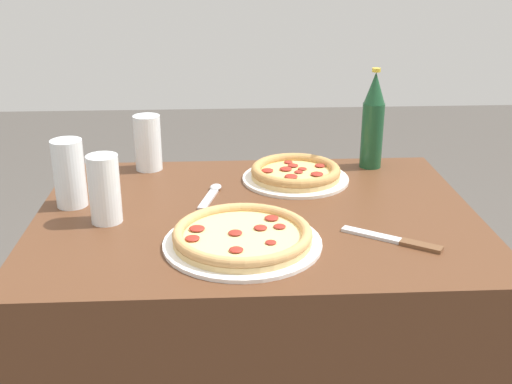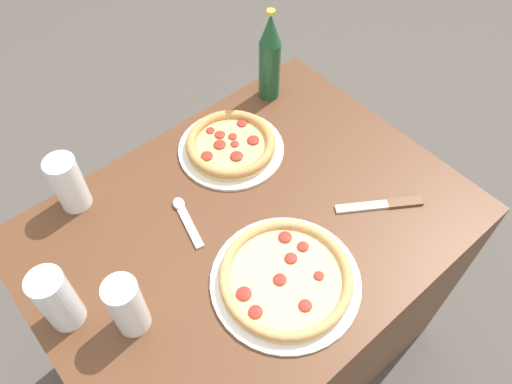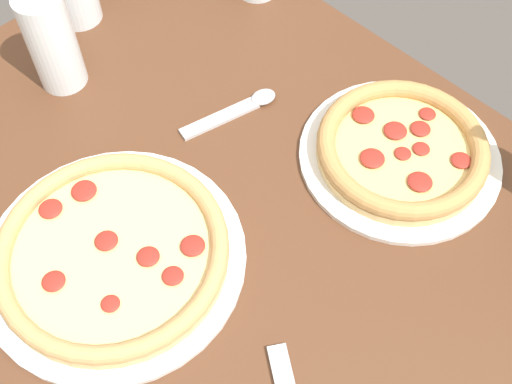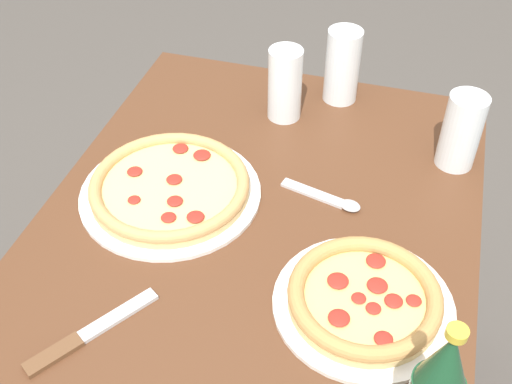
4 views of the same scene
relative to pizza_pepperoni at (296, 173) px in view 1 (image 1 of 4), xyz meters
name	(u,v)px [view 1 (image 1 of 4)]	position (x,y,z in m)	size (l,w,h in m)	color
table	(257,350)	(0.11, 0.21, -0.39)	(1.00, 0.75, 0.75)	#56331E
pizza_pepperoni	(296,173)	(0.00, 0.00, 0.00)	(0.27, 0.27, 0.04)	silver
pizza_margherita	(242,237)	(0.15, 0.37, 0.00)	(0.32, 0.32, 0.04)	white
glass_cola	(70,176)	(0.54, 0.14, 0.05)	(0.07, 0.07, 0.16)	white
glass_iced_tea	(148,144)	(0.39, -0.11, 0.05)	(0.07, 0.07, 0.15)	white
glass_orange_juice	(105,191)	(0.44, 0.24, 0.05)	(0.07, 0.07, 0.15)	white
beer_bottle	(373,121)	(-0.22, -0.10, 0.11)	(0.06, 0.06, 0.27)	#194728
knife	(396,240)	(-0.16, 0.38, -0.02)	(0.19, 0.14, 0.01)	brown
spoon	(212,193)	(0.22, 0.09, -0.01)	(0.06, 0.15, 0.01)	silver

